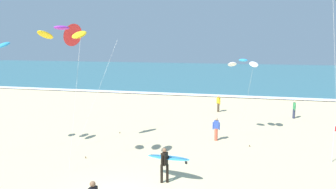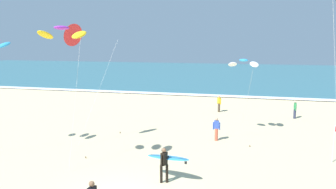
# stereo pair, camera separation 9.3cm
# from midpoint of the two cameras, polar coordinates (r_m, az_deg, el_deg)

# --- Properties ---
(ocean_water) EXTENTS (160.00, 60.00, 0.08)m
(ocean_water) POSITION_cam_midpoint_polar(r_m,az_deg,el_deg) (69.74, 9.73, 3.70)
(ocean_water) COLOR #336B7A
(ocean_water) RESTS_ON ground
(shoreline_foam) EXTENTS (160.00, 1.65, 0.01)m
(shoreline_foam) POSITION_cam_midpoint_polar(r_m,az_deg,el_deg) (40.40, 6.57, -0.11)
(shoreline_foam) COLOR white
(shoreline_foam) RESTS_ON ocean_water
(surfer_trailing) EXTENTS (2.36, 1.21, 1.71)m
(surfer_trailing) POSITION_cam_midpoint_polar(r_m,az_deg,el_deg) (15.71, -0.44, -11.43)
(surfer_trailing) COLOR black
(surfer_trailing) RESTS_ON ground
(kite_delta_scarlet_near) EXTENTS (1.85, 4.40, 7.69)m
(kite_delta_scarlet_near) POSITION_cam_midpoint_polar(r_m,az_deg,el_deg) (20.56, -16.55, 9.94)
(kite_delta_scarlet_near) COLOR red
(kite_delta_scarlet_near) RESTS_ON ground
(kite_arc_cobalt_far) EXTENTS (2.25, 3.44, 5.43)m
(kite_arc_cobalt_far) POSITION_cam_midpoint_polar(r_m,az_deg,el_deg) (23.26, 12.92, 5.40)
(kite_arc_cobalt_far) COLOR white
(kite_arc_cobalt_far) RESTS_ON ground
(kite_arc_violet_low) EXTENTS (2.41, 2.70, 7.36)m
(kite_arc_violet_low) POSITION_cam_midpoint_polar(r_m,az_deg,el_deg) (16.58, -18.25, 10.26)
(kite_arc_violet_low) COLOR yellow
(kite_arc_violet_low) RESTS_ON ground
(bystander_green_top) EXTENTS (0.22, 0.50, 1.59)m
(bystander_green_top) POSITION_cam_midpoint_polar(r_m,az_deg,el_deg) (30.24, 21.18, -2.43)
(bystander_green_top) COLOR #2D334C
(bystander_green_top) RESTS_ON ground
(bystander_yellow_top) EXTENTS (0.38, 0.37, 1.59)m
(bystander_yellow_top) POSITION_cam_midpoint_polar(r_m,az_deg,el_deg) (31.17, 8.75, -1.57)
(bystander_yellow_top) COLOR #4C3D2D
(bystander_yellow_top) RESTS_ON ground
(bystander_blue_top) EXTENTS (0.50, 0.22, 1.59)m
(bystander_blue_top) POSITION_cam_midpoint_polar(r_m,az_deg,el_deg) (22.20, 8.33, -5.97)
(bystander_blue_top) COLOR #D8593F
(bystander_blue_top) RESTS_ON ground
(lifeguard_flag) EXTENTS (0.45, 0.05, 2.10)m
(lifeguard_flag) POSITION_cam_midpoint_polar(r_m,az_deg,el_deg) (20.19, 27.08, -7.12)
(lifeguard_flag) COLOR silver
(lifeguard_flag) RESTS_ON ground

